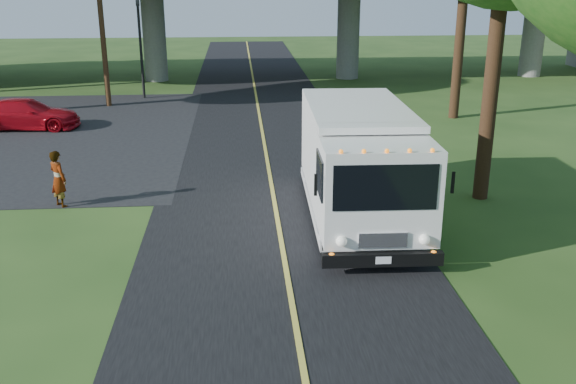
{
  "coord_description": "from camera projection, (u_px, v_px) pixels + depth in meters",
  "views": [
    {
      "loc": [
        -1.0,
        -8.69,
        6.44
      ],
      "look_at": [
        0.11,
        5.32,
        1.6
      ],
      "focal_mm": 40.0,
      "sensor_mm": 36.0,
      "label": 1
    }
  ],
  "objects": [
    {
      "name": "road",
      "position": [
        273.0,
        192.0,
        19.78
      ],
      "size": [
        7.0,
        90.0,
        0.02
      ],
      "primitive_type": "cube",
      "color": "black",
      "rests_on": "ground"
    },
    {
      "name": "lane_line",
      "position": [
        273.0,
        191.0,
        19.78
      ],
      "size": [
        0.12,
        90.0,
        0.01
      ],
      "primitive_type": "cube",
      "color": "gold",
      "rests_on": "road"
    },
    {
      "name": "overpass",
      "position": [
        252.0,
        4.0,
        39.04
      ],
      "size": [
        54.0,
        10.0,
        7.3
      ],
      "color": "slate",
      "rests_on": "ground"
    },
    {
      "name": "traffic_signal",
      "position": [
        140.0,
        37.0,
        33.38
      ],
      "size": [
        0.18,
        0.22,
        5.2
      ],
      "color": "black",
      "rests_on": "ground"
    },
    {
      "name": "utility_pole",
      "position": [
        101.0,
        12.0,
        30.93
      ],
      "size": [
        1.6,
        0.26,
        9.0
      ],
      "color": "#472D19",
      "rests_on": "ground"
    },
    {
      "name": "step_van",
      "position": [
        359.0,
        161.0,
        17.1
      ],
      "size": [
        2.84,
        7.29,
        3.03
      ],
      "rotation": [
        0.0,
        0.0,
        -0.03
      ],
      "color": "white",
      "rests_on": "ground"
    },
    {
      "name": "red_sedan",
      "position": [
        26.0,
        114.0,
        27.54
      ],
      "size": [
        4.5,
        2.0,
        1.28
      ],
      "primitive_type": "imported",
      "rotation": [
        0.0,
        0.0,
        1.53
      ],
      "color": "#AC0A15",
      "rests_on": "ground"
    },
    {
      "name": "pedestrian",
      "position": [
        58.0,
        179.0,
        18.3
      ],
      "size": [
        0.72,
        0.71,
        1.67
      ],
      "primitive_type": "imported",
      "rotation": [
        0.0,
        0.0,
        2.38
      ],
      "color": "gray",
      "rests_on": "ground"
    }
  ]
}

